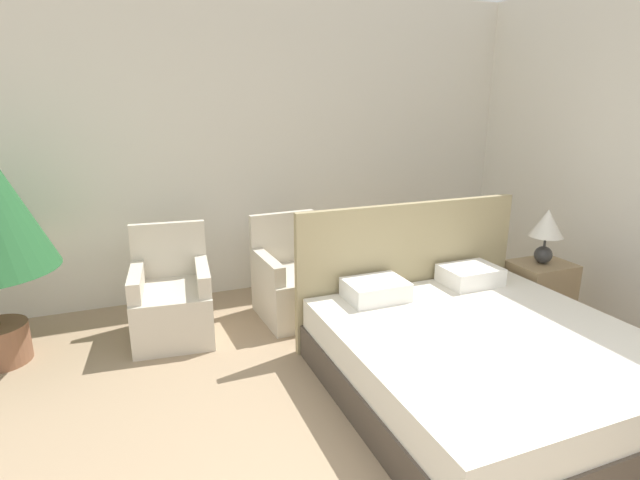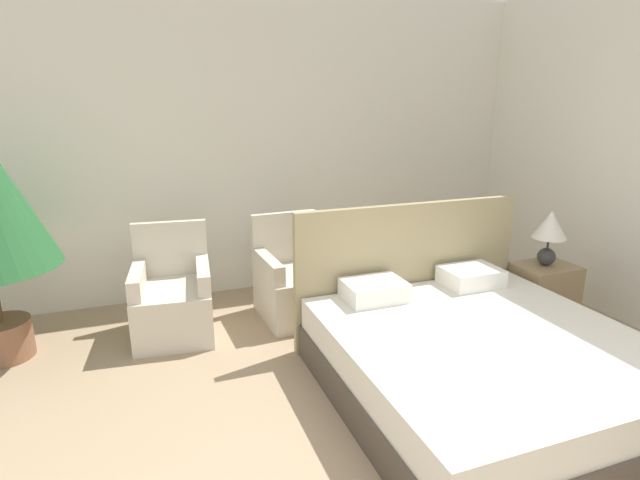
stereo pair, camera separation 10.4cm
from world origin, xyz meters
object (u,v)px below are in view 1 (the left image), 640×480
nightstand (539,291)px  table_lamp (547,228)px  bed (479,355)px  armchair_near_window_right (295,287)px  armchair_near_window_left (172,304)px

nightstand → table_lamp: size_ratio=1.10×
table_lamp → bed: bearing=-149.4°
bed → armchair_near_window_right: size_ratio=2.24×
bed → armchair_near_window_left: bearing=138.8°
bed → armchair_near_window_right: 1.75m
bed → armchair_near_window_left: 2.40m
armchair_near_window_left → armchair_near_window_right: same height
bed → table_lamp: bearing=30.6°
armchair_near_window_right → table_lamp: 2.22m
armchair_near_window_left → nightstand: armchair_near_window_left is taller
bed → nightstand: size_ratio=3.84×
bed → armchair_near_window_left: (-1.81, 1.58, 0.02)m
armchair_near_window_left → table_lamp: 3.20m
armchair_near_window_right → nightstand: (1.98, -0.86, -0.02)m
nightstand → armchair_near_window_right: bearing=156.4°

